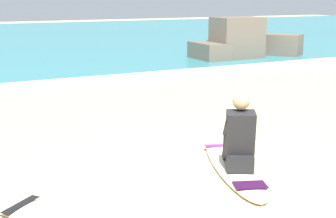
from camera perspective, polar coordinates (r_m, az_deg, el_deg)
name	(u,v)px	position (r m, az deg, el deg)	size (l,w,h in m)	color
ground_plane	(223,194)	(5.55, 6.45, -9.73)	(80.00, 80.00, 0.00)	beige
breaking_foam	(48,85)	(12.17, -13.68, 2.74)	(80.00, 0.90, 0.11)	white
surfboard_main	(233,164)	(6.38, 7.54, -6.36)	(1.41, 2.53, 0.08)	#EFE5C6
surfer_seated	(239,139)	(6.08, 8.27, -3.41)	(0.64, 0.77, 0.95)	#232326
rock_outcrop_distant	(243,44)	(17.34, 8.71, 7.50)	(4.14, 3.76, 1.46)	#756656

